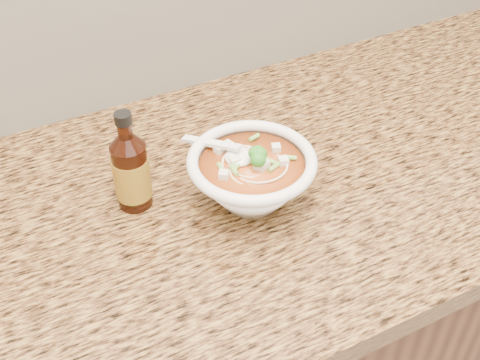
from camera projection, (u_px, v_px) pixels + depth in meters
name	position (u px, v px, depth m)	size (l,w,h in m)	color
counter_slab	(193.00, 207.00, 0.97)	(4.00, 0.68, 0.04)	olive
soup_bowl	(251.00, 178.00, 0.92)	(0.20, 0.21, 0.11)	white
hot_sauce_bottle	(131.00, 172.00, 0.90)	(0.07, 0.07, 0.17)	#3B1408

